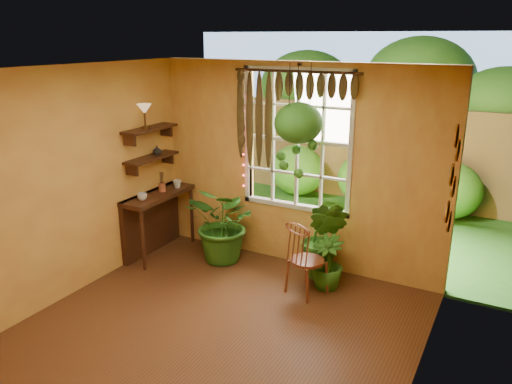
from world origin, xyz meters
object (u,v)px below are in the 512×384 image
(potted_plant_left, at_px, (225,224))
(potted_plant_mid, at_px, (324,239))
(windsor_chair, at_px, (305,270))
(hanging_basket, at_px, (298,129))
(counter_ledge, at_px, (153,215))

(potted_plant_left, relative_size, potted_plant_mid, 1.03)
(windsor_chair, xyz_separation_m, hanging_basket, (-0.34, 0.47, 1.60))
(counter_ledge, distance_m, hanging_basket, 2.50)
(counter_ledge, distance_m, potted_plant_mid, 2.47)
(counter_ledge, distance_m, potted_plant_left, 1.10)
(counter_ledge, bearing_deg, hanging_basket, 9.36)
(hanging_basket, bearing_deg, windsor_chair, -53.68)
(counter_ledge, relative_size, potted_plant_left, 1.09)
(windsor_chair, relative_size, potted_plant_mid, 1.01)
(windsor_chair, xyz_separation_m, potted_plant_left, (-1.33, 0.33, 0.24))
(hanging_basket, bearing_deg, counter_ledge, -170.64)
(potted_plant_left, height_order, potted_plant_mid, potted_plant_left)
(potted_plant_mid, bearing_deg, counter_ledge, -171.07)
(potted_plant_left, height_order, hanging_basket, hanging_basket)
(potted_plant_left, bearing_deg, hanging_basket, 8.11)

